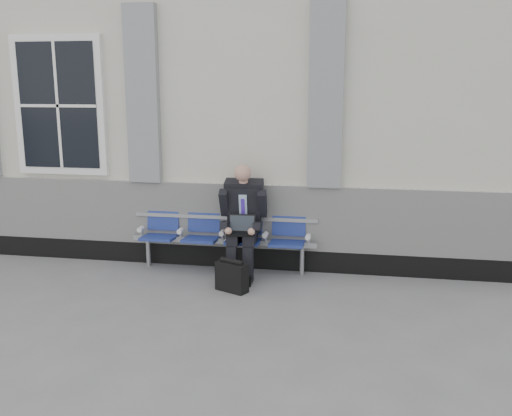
# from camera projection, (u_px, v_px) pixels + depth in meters

# --- Properties ---
(station_building) EXTENTS (14.40, 4.40, 4.49)m
(station_building) POSITION_uv_depth(u_px,v_px,m) (98.00, 103.00, 10.07)
(station_building) COLOR beige
(station_building) RESTS_ON ground
(bench) EXTENTS (2.60, 0.47, 0.91)m
(bench) POSITION_uv_depth(u_px,v_px,m) (223.00, 231.00, 7.90)
(bench) COLOR #9EA0A3
(bench) RESTS_ON ground
(businessman) EXTENTS (0.64, 0.86, 1.52)m
(businessman) POSITION_uv_depth(u_px,v_px,m) (243.00, 217.00, 7.65)
(businessman) COLOR black
(businessman) RESTS_ON ground
(briefcase) EXTENTS (0.45, 0.33, 0.42)m
(briefcase) POSITION_uv_depth(u_px,v_px,m) (232.00, 276.00, 7.14)
(briefcase) COLOR black
(briefcase) RESTS_ON ground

